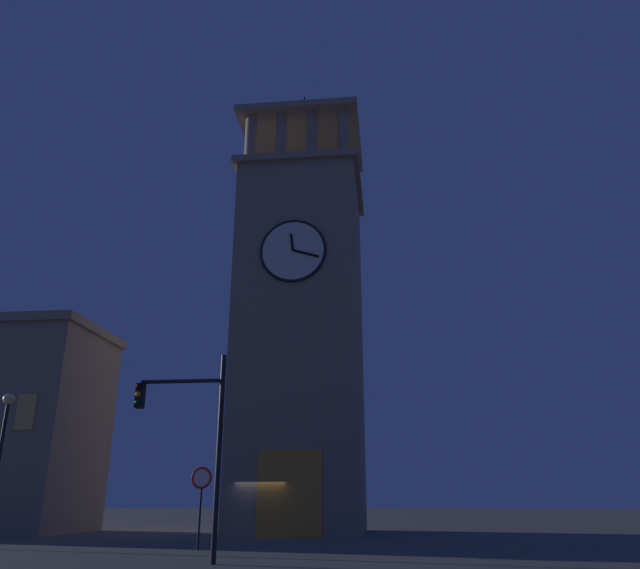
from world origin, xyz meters
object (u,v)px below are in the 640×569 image
at_px(clocktower, 302,335).
at_px(traffic_signal_near, 193,428).
at_px(street_lamp, 2,439).
at_px(no_horn_sign, 201,484).

relative_size(clocktower, traffic_signal_near, 4.69).
bearing_deg(clocktower, traffic_signal_near, 86.81).
height_order(street_lamp, no_horn_sign, street_lamp).
height_order(traffic_signal_near, street_lamp, traffic_signal_near).
relative_size(clocktower, no_horn_sign, 9.75).
height_order(clocktower, traffic_signal_near, clocktower).
distance_m(clocktower, street_lamp, 17.03).
xyz_separation_m(clocktower, no_horn_sign, (2.02, 11.63, -8.65)).
relative_size(traffic_signal_near, no_horn_sign, 2.08).
height_order(traffic_signal_near, no_horn_sign, traffic_signal_near).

